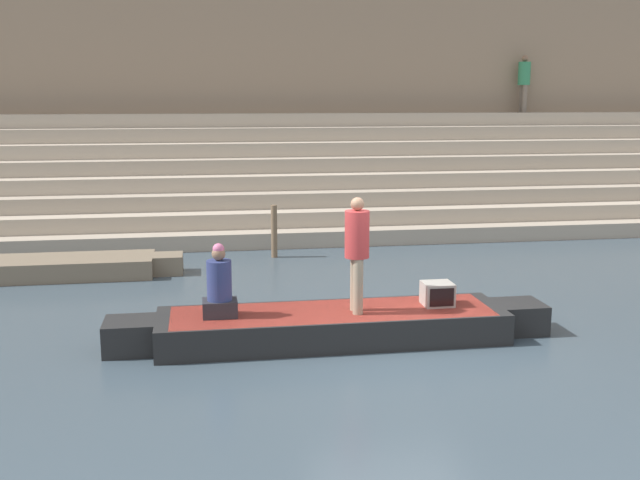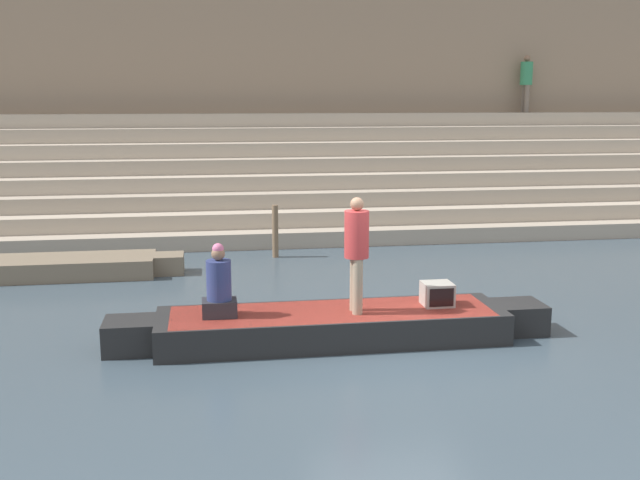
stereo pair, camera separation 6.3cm
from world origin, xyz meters
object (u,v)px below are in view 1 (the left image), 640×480
Objects in this scene: tv_set at (437,294)px; person_on_steps at (524,80)px; moored_boat_shore at (47,267)px; mooring_post at (274,231)px; person_standing at (357,247)px; person_rowing at (219,288)px; rowboat_main at (332,325)px.

person_on_steps is at bearing 56.47° from tv_set.
moored_boat_shore is 5.13m from mooring_post.
moored_boat_shore is at bearing 126.21° from person_standing.
person_rowing is at bearing -108.15° from person_on_steps.
person_standing is 1.43× the size of mooring_post.
person_standing is 1.59× the size of person_rowing.
person_standing is 6.52m from mooring_post.
mooring_post reaches higher than moored_boat_shore.
moored_boat_shore is at bearing 139.77° from tv_set.
person_on_steps is (8.42, 12.15, 4.03)m from rowboat_main.
moored_boat_shore is at bearing -130.82° from person_on_steps.
rowboat_main is at bearing -48.32° from moored_boat_shore.
person_on_steps is (10.16, 12.14, 3.36)m from person_rowing.
person_rowing is 6.48m from mooring_post.
person_on_steps is (13.66, 7.08, 4.07)m from moored_boat_shore.
person_on_steps is at bearing 56.49° from rowboat_main.
moored_boat_shore is 4.53× the size of mooring_post.
person_standing is at bearing -1.64° from person_rowing.
rowboat_main is at bearing 1.35° from person_rowing.
rowboat_main is at bearing -102.97° from person_on_steps.
person_on_steps is (8.69, 5.83, 3.66)m from mooring_post.
person_standing reaches higher than person_rowing.
person_on_steps is (6.70, 12.08, 3.62)m from tv_set.
rowboat_main reaches higher than moored_boat_shore.
person_standing is 0.99× the size of person_on_steps.
rowboat_main is 14.73× the size of tv_set.
moored_boat_shore is (-3.50, 5.06, -0.71)m from person_rowing.
person_standing is at bearing -177.00° from tv_set.
rowboat_main is 3.86× the size of person_standing.
person_on_steps reaches higher than person_rowing.
mooring_post is (-1.99, 6.25, -0.04)m from tv_set.
mooring_post is at bearing 78.61° from person_rowing.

